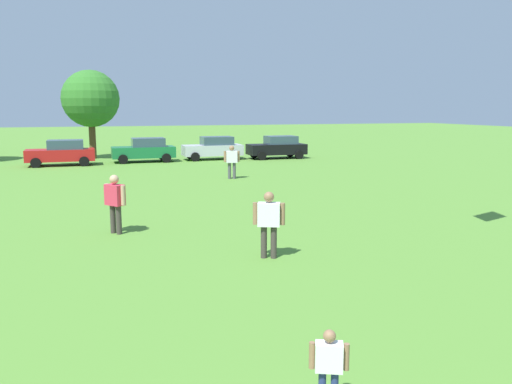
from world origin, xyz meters
TOP-DOWN VIEW (x-y plane):
  - ground_plane at (0.00, 30.00)m, footprint 160.00×160.00m
  - child_kite_flyer at (1.33, 4.70)m, footprint 0.47×0.32m
  - adult_bystander at (2.87, 11.33)m, footprint 0.76×0.51m
  - bystander_near_trees at (5.99, 26.13)m, footprint 0.84×0.44m
  - bystander_midfield at (-0.66, 15.24)m, footprint 0.62×0.71m
  - parked_car_red_0 at (-2.90, 35.86)m, footprint 4.30×2.02m
  - parked_car_green_1 at (2.53, 36.50)m, footprint 4.30×2.02m
  - parked_car_silver_2 at (7.52, 36.72)m, footprint 4.30×2.02m
  - parked_car_black_3 at (12.28, 36.04)m, footprint 4.30×2.02m
  - tree_far_right at (-0.86, 40.28)m, footprint 4.18×4.18m

SIDE VIEW (x-z plane):
  - ground_plane at x=0.00m, z-range 0.00..0.00m
  - child_kite_flyer at x=1.33m, z-range 0.10..1.16m
  - parked_car_red_0 at x=-2.90m, z-range 0.02..1.70m
  - parked_car_green_1 at x=2.53m, z-range 0.02..1.70m
  - parked_car_silver_2 at x=7.52m, z-range 0.02..1.70m
  - parked_car_black_3 at x=12.28m, z-range 0.02..1.70m
  - adult_bystander at x=2.87m, z-range 0.16..1.87m
  - bystander_near_trees at x=5.99m, z-range 0.17..1.95m
  - bystander_midfield at x=-0.66m, z-range 0.17..1.97m
  - tree_far_right at x=-0.86m, z-range 1.14..7.66m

